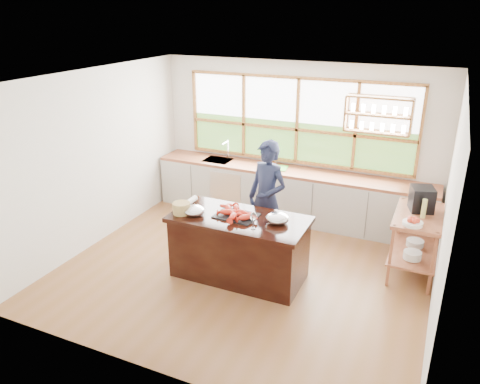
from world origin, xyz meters
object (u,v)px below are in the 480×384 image
Objects in this scene: island at (239,247)px; espresso_machine at (422,199)px; cook at (267,199)px; wicker_basket at (181,208)px.

island is 2.59m from espresso_machine.
wicker_basket is (-0.86, -1.00, 0.09)m from cook.
cook is at bearing 49.10° from wicker_basket.
island is at bearing 14.58° from wicker_basket.
espresso_machine reaches higher than wicker_basket.
cook is at bearing 83.31° from island.
espresso_machine is 1.40× the size of wicker_basket.
espresso_machine is (2.19, 1.25, 0.61)m from island.
cook is at bearing 175.60° from espresso_machine.
island is 0.95m from wicker_basket.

